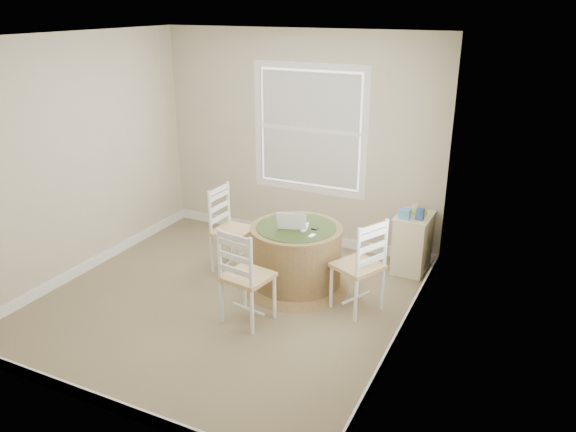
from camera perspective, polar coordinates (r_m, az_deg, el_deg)
The scene contains 14 objects.
room at distance 5.40m, azimuth -4.49°, elevation 3.88°, with size 3.64×3.64×2.64m.
round_table at distance 5.95m, azimuth 0.84°, elevation -3.91°, with size 1.15×1.15×0.69m.
chair_left at distance 6.32m, azimuth -5.61°, elevation -1.48°, with size 0.42×0.40×0.95m, color white, non-canonical shape.
chair_near at distance 5.30m, azimuth -4.14°, elevation -6.09°, with size 0.42×0.40×0.95m, color white, non-canonical shape.
chair_right at distance 5.52m, azimuth 7.10°, elevation -5.01°, with size 0.42×0.40×0.95m, color white, non-canonical shape.
laptop at distance 5.80m, azimuth 0.51°, elevation -0.91°, with size 0.36×0.34×0.21m.
mouse at distance 5.72m, azimuth 1.57°, elevation -1.49°, with size 0.05×0.09×0.03m, color white.
phone at distance 5.61m, azimuth 2.46°, elevation -2.05°, with size 0.04×0.09×0.02m, color #B7BABF.
keys at distance 5.76m, azimuth 2.74°, elevation -1.34°, with size 0.06×0.05×0.03m, color black.
corner_chest at distance 6.48m, azimuth 12.49°, elevation -2.65°, with size 0.39×0.52×0.67m.
tissue_box at distance 6.24m, azimuth 11.91°, elevation 0.27°, with size 0.12×0.12×0.10m, color #5592C3.
box_yellow at distance 6.37m, azimuth 13.14°, elevation 0.41°, with size 0.15×0.10×0.06m, color #B7CB47.
box_blue at distance 6.23m, azimuth 13.20°, elevation 0.23°, with size 0.08×0.08×0.12m, color #2D4C88.
cup_cream at distance 6.44m, azimuth 12.77°, elevation 0.80°, with size 0.07×0.07×0.09m, color beige.
Camera 1 is at (2.77, -4.30, 2.89)m, focal length 35.00 mm.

